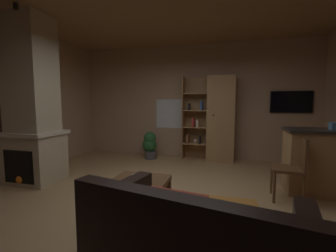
# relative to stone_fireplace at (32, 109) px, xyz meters

# --- Properties ---
(floor) EXTENTS (5.95, 5.66, 0.02)m
(floor) POSITION_rel_stone_fireplace_xyz_m (2.42, -0.24, -1.31)
(floor) COLOR tan
(floor) RESTS_ON ground
(wall_back) EXTENTS (6.07, 0.06, 2.88)m
(wall_back) POSITION_rel_stone_fireplace_xyz_m (2.42, 2.62, 0.14)
(wall_back) COLOR tan
(wall_back) RESTS_ON ground
(window_pane_back) EXTENTS (0.77, 0.01, 0.76)m
(window_pane_back) POSITION_rel_stone_fireplace_xyz_m (1.84, 2.58, -0.17)
(window_pane_back) COLOR white
(stone_fireplace) EXTENTS (0.92, 0.77, 2.88)m
(stone_fireplace) POSITION_rel_stone_fireplace_xyz_m (0.00, 0.00, 0.00)
(stone_fireplace) COLOR #BCAD8E
(stone_fireplace) RESTS_ON ground
(bookshelf_cabinet) EXTENTS (1.24, 0.41, 2.05)m
(bookshelf_cabinet) POSITION_rel_stone_fireplace_xyz_m (3.07, 2.34, -0.29)
(bookshelf_cabinet) COLOR #A87F51
(bookshelf_cabinet) RESTS_ON ground
(tissue_box) EXTENTS (0.12, 0.12, 0.11)m
(tissue_box) POSITION_rel_stone_fireplace_xyz_m (4.87, 0.67, -0.24)
(tissue_box) COLOR #598CBF
(tissue_box) RESTS_ON kitchen_bar_counter
(leather_couch) EXTENTS (1.74, 1.17, 0.84)m
(leather_couch) POSITION_rel_stone_fireplace_xyz_m (3.10, -1.63, -1.00)
(leather_couch) COLOR black
(leather_couch) RESTS_ON ground
(coffee_table) EXTENTS (0.68, 0.63, 0.46)m
(coffee_table) POSITION_rel_stone_fireplace_xyz_m (2.28, -0.69, -0.93)
(coffee_table) COLOR brown
(coffee_table) RESTS_ON ground
(table_book_0) EXTENTS (0.15, 0.11, 0.03)m
(table_book_0) POSITION_rel_stone_fireplace_xyz_m (2.23, -0.65, -0.83)
(table_book_0) COLOR black
(table_book_0) RESTS_ON coffee_table
(table_book_1) EXTENTS (0.12, 0.11, 0.02)m
(table_book_1) POSITION_rel_stone_fireplace_xyz_m (2.22, -0.65, -0.80)
(table_book_1) COLOR beige
(table_book_1) RESTS_ON coffee_table
(table_book_2) EXTENTS (0.14, 0.10, 0.02)m
(table_book_2) POSITION_rel_stone_fireplace_xyz_m (2.29, -0.71, -0.78)
(table_book_2) COLOR #387247
(table_book_2) RESTS_ON coffee_table
(dining_chair) EXTENTS (0.45, 0.45, 0.92)m
(dining_chair) POSITION_rel_stone_fireplace_xyz_m (4.25, 0.29, -0.77)
(dining_chair) COLOR brown
(dining_chair) RESTS_ON ground
(potted_floor_plant) EXTENTS (0.37, 0.37, 0.69)m
(potted_floor_plant) POSITION_rel_stone_fireplace_xyz_m (1.42, 2.14, -0.95)
(potted_floor_plant) COLOR #4C4C51
(potted_floor_plant) RESTS_ON ground
(wall_mounted_tv) EXTENTS (0.89, 0.06, 0.50)m
(wall_mounted_tv) POSITION_rel_stone_fireplace_xyz_m (4.72, 2.56, 0.13)
(wall_mounted_tv) COLOR black
(track_light_spot_0) EXTENTS (0.07, 0.07, 0.09)m
(track_light_spot_0) POSITION_rel_stone_fireplace_xyz_m (0.29, -0.46, 1.51)
(track_light_spot_0) COLOR black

